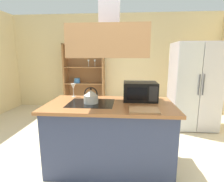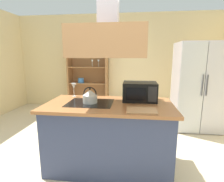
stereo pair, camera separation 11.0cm
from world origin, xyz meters
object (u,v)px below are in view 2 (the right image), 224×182
object	(u,v)px
dish_cabinet	(89,80)
microwave	(140,92)
kettle	(90,96)
refrigerator	(197,87)
cutting_board	(142,110)
wine_glass_on_counter	(74,87)

from	to	relation	value
dish_cabinet	microwave	size ratio (longest dim) A/B	4.06
dish_cabinet	kettle	world-z (taller)	dish_cabinet
refrigerator	cutting_board	size ratio (longest dim) A/B	5.27
cutting_board	wine_glass_on_counter	xyz separation A→B (m)	(-1.01, 0.64, 0.14)
microwave	dish_cabinet	bearing A→B (deg)	118.63
dish_cabinet	wine_glass_on_counter	size ratio (longest dim) A/B	9.06
kettle	microwave	bearing A→B (deg)	17.69
kettle	wine_glass_on_counter	size ratio (longest dim) A/B	1.05
wine_glass_on_counter	microwave	bearing A→B (deg)	-8.30
refrigerator	dish_cabinet	size ratio (longest dim) A/B	0.96
kettle	microwave	size ratio (longest dim) A/B	0.47
dish_cabinet	cutting_board	size ratio (longest dim) A/B	5.49
kettle	microwave	world-z (taller)	microwave
dish_cabinet	cutting_board	distance (m)	3.37
kettle	cutting_board	world-z (taller)	kettle
refrigerator	kettle	size ratio (longest dim) A/B	8.32
kettle	wine_glass_on_counter	distance (m)	0.50
cutting_board	wine_glass_on_counter	world-z (taller)	wine_glass_on_counter
refrigerator	kettle	distance (m)	2.45
wine_glass_on_counter	dish_cabinet	bearing A→B (deg)	99.33
wine_glass_on_counter	refrigerator	bearing A→B (deg)	28.26
refrigerator	cutting_board	distance (m)	2.20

